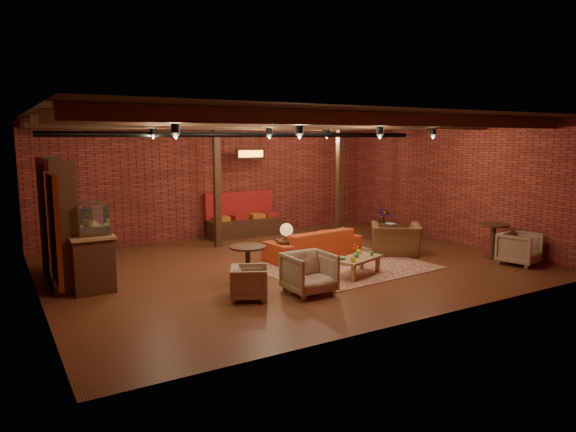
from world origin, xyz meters
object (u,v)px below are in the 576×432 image
round_table_left (248,258)px  round_table_right (493,235)px  armchair_b (309,271)px  side_table_book (388,226)px  sofa (313,244)px  armchair_far (519,247)px  side_table_lamp (286,233)px  plant_tall (384,194)px  coffee_table (357,259)px  armchair_a (249,281)px  armchair_right (396,234)px

round_table_left → round_table_right: 5.92m
armchair_b → round_table_right: bearing=0.9°
round_table_left → round_table_right: round_table_right is taller
round_table_left → side_table_book: (4.77, 1.39, 0.01)m
sofa → armchair_far: armchair_far is taller
side_table_book → armchair_far: armchair_far is taller
armchair_b → armchair_far: armchair_b is taller
side_table_lamp → round_table_right: 4.83m
round_table_right → plant_tall: 3.43m
armchair_b → side_table_lamp: bearing=69.5°
sofa → round_table_right: bearing=143.1°
round_table_right → armchair_far: round_table_right is taller
coffee_table → armchair_a: size_ratio=1.89×
armchair_right → plant_tall: (1.23, 1.88, 0.71)m
armchair_a → plant_tall: size_ratio=0.27×
armchair_far → armchair_a: bearing=157.7°
sofa → armchair_b: 2.75m
round_table_left → coffee_table: bearing=-16.9°
round_table_left → armchair_far: size_ratio=0.93×
armchair_a → side_table_book: 5.68m
side_table_lamp → armchair_a: side_table_lamp is taller
side_table_lamp → armchair_far: (4.40, -2.69, -0.30)m
round_table_left → armchair_b: armchair_b is taller
round_table_left → armchair_far: 6.08m
coffee_table → round_table_left: bearing=163.1°
armchair_a → armchair_right: armchair_right is taller
armchair_right → armchair_a: bearing=52.9°
coffee_table → round_table_left: (-2.14, 0.65, 0.15)m
sofa → coffee_table: bearing=81.2°
side_table_book → sofa: bearing=-173.7°
side_table_book → armchair_right: bearing=-122.5°
armchair_b → plant_tall: 5.91m
round_table_left → plant_tall: size_ratio=0.30×
armchair_a → armchair_far: bearing=-69.9°
armchair_a → round_table_left: bearing=2.8°
round_table_right → side_table_lamp: bearing=155.5°
round_table_right → armchair_far: size_ratio=1.03×
armchair_a → round_table_right: round_table_right is taller
side_table_book → round_table_right: size_ratio=0.77×
sofa → round_table_left: (-2.22, -1.10, 0.15)m
coffee_table → armchair_far: bearing=-16.2°
round_table_left → side_table_book: 4.96m
armchair_a → round_table_right: bearing=-63.7°
side_table_lamp → round_table_right: bearing=-24.5°
coffee_table → side_table_lamp: bearing=113.8°
armchair_b → plant_tall: (4.73, 3.46, 0.80)m
sofa → side_table_lamp: 0.88m
sofa → armchair_right: armchair_right is taller
side_table_book → armchair_a: bearing=-156.1°
coffee_table → side_table_lamp: size_ratio=1.34×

